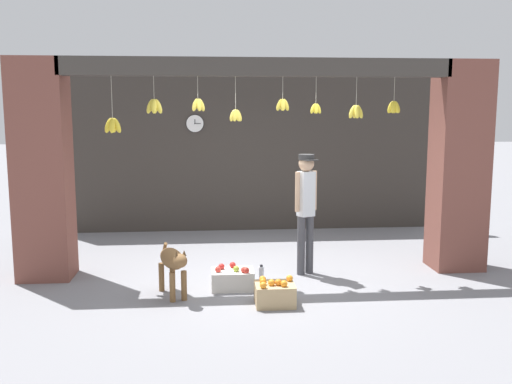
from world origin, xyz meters
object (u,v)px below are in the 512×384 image
at_px(fruit_crate_apples, 233,279).
at_px(wall_clock, 195,124).
at_px(dog, 173,262).
at_px(fruit_crate_oranges, 275,293).
at_px(water_bottle, 261,276).
at_px(shopkeeper, 306,204).

height_order(fruit_crate_apples, wall_clock, wall_clock).
bearing_deg(fruit_crate_apples, dog, -161.66).
bearing_deg(wall_clock, fruit_crate_apples, -81.50).
bearing_deg(fruit_crate_oranges, wall_clock, 103.39).
bearing_deg(water_bottle, shopkeeper, 37.68).
distance_m(shopkeeper, water_bottle, 1.20).
bearing_deg(shopkeeper, dog, 0.68).
relative_size(dog, fruit_crate_apples, 1.57).
bearing_deg(fruit_crate_apples, fruit_crate_oranges, -54.46).
xyz_separation_m(fruit_crate_oranges, fruit_crate_apples, (-0.47, 0.65, -0.01)).
xyz_separation_m(dog, wall_clock, (0.21, 3.76, 1.58)).
bearing_deg(dog, water_bottle, 84.37).
bearing_deg(shopkeeper, fruit_crate_oranges, 40.93).
height_order(dog, wall_clock, wall_clock).
height_order(fruit_crate_oranges, fruit_crate_apples, fruit_crate_oranges).
height_order(fruit_crate_apples, water_bottle, fruit_crate_apples).
xyz_separation_m(dog, fruit_crate_oranges, (1.21, -0.41, -0.30)).
bearing_deg(wall_clock, fruit_crate_oranges, -76.61).
distance_m(dog, fruit_crate_oranges, 1.31).
distance_m(fruit_crate_apples, wall_clock, 4.02).
bearing_deg(wall_clock, dog, -93.25).
bearing_deg(dog, fruit_crate_apples, 87.43).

